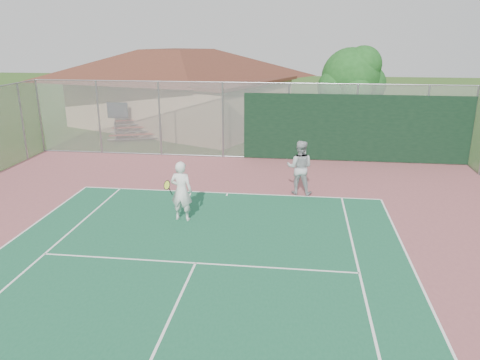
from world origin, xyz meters
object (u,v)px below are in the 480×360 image
at_px(player_grey_back, 300,168).
at_px(bleachers, 137,129).
at_px(player_white_front, 181,192).
at_px(tree, 352,79).
at_px(clubhouse, 178,80).

bearing_deg(player_grey_back, bleachers, -34.79).
distance_m(player_white_front, player_grey_back, 4.71).
distance_m(tree, player_white_front, 13.79).
relative_size(bleachers, tree, 0.62).
xyz_separation_m(bleachers, tree, (11.57, 0.88, 2.78)).
bearing_deg(bleachers, tree, -15.15).
xyz_separation_m(clubhouse, player_grey_back, (7.55, -12.07, -1.83)).
bearing_deg(bleachers, player_grey_back, -61.95).
height_order(clubhouse, player_grey_back, clubhouse).
xyz_separation_m(bleachers, player_grey_back, (8.97, -8.21, 0.46)).
distance_m(clubhouse, player_white_front, 15.68).
relative_size(tree, player_grey_back, 2.55).
bearing_deg(clubhouse, bleachers, -85.81).
height_order(bleachers, player_white_front, player_white_front).
xyz_separation_m(clubhouse, bleachers, (-1.42, -3.86, -2.29)).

